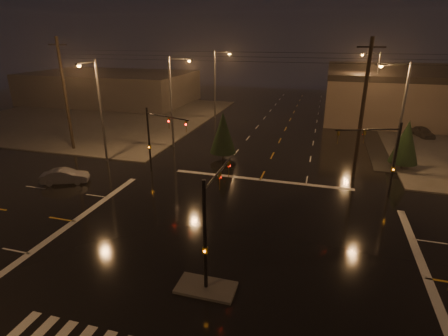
# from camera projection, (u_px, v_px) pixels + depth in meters

# --- Properties ---
(ground) EXTENTS (140.00, 140.00, 0.00)m
(ground) POSITION_uv_depth(u_px,v_px,m) (227.00, 246.00, 21.30)
(ground) COLOR black
(ground) RESTS_ON ground
(sidewalk_nw) EXTENTS (36.00, 36.00, 0.12)m
(sidewalk_nw) POSITION_uv_depth(u_px,v_px,m) (98.00, 116.00, 56.02)
(sidewalk_nw) COLOR #413E3A
(sidewalk_nw) RESTS_ON ground
(median_island) EXTENTS (3.00, 1.60, 0.15)m
(median_island) POSITION_uv_depth(u_px,v_px,m) (206.00, 288.00, 17.68)
(median_island) COLOR #413E3A
(median_island) RESTS_ON ground
(stop_bar_far) EXTENTS (16.00, 0.50, 0.01)m
(stop_bar_far) POSITION_uv_depth(u_px,v_px,m) (260.00, 180.00, 31.18)
(stop_bar_far) COLOR beige
(stop_bar_far) RESTS_ON ground
(commercial_block) EXTENTS (30.00, 18.00, 5.60)m
(commercial_block) POSITION_uv_depth(u_px,v_px,m) (111.00, 87.00, 67.14)
(commercial_block) COLOR #453E3D
(commercial_block) RESTS_ON ground
(signal_mast_median) EXTENTS (0.25, 4.59, 6.00)m
(signal_mast_median) POSITION_uv_depth(u_px,v_px,m) (211.00, 215.00, 17.21)
(signal_mast_median) COLOR black
(signal_mast_median) RESTS_ON ground
(signal_mast_ne) EXTENTS (4.84, 1.86, 6.00)m
(signal_mast_ne) POSITION_uv_depth(u_px,v_px,m) (383.00, 151.00, 26.60)
(signal_mast_ne) COLOR black
(signal_mast_ne) RESTS_ON ground
(signal_mast_nw) EXTENTS (4.84, 1.86, 6.00)m
(signal_mast_nw) POSITION_uv_depth(u_px,v_px,m) (156.00, 133.00, 31.53)
(signal_mast_nw) COLOR black
(signal_mast_nw) RESTS_ON ground
(streetlight_1) EXTENTS (2.77, 0.32, 10.00)m
(streetlight_1) POSITION_uv_depth(u_px,v_px,m) (174.00, 96.00, 38.33)
(streetlight_1) COLOR #38383A
(streetlight_1) RESTS_ON ground
(streetlight_2) EXTENTS (2.77, 0.32, 10.00)m
(streetlight_2) POSITION_uv_depth(u_px,v_px,m) (217.00, 80.00, 52.70)
(streetlight_2) COLOR #38383A
(streetlight_2) RESTS_ON ground
(streetlight_3) EXTENTS (2.77, 0.32, 10.00)m
(streetlight_3) POSITION_uv_depth(u_px,v_px,m) (398.00, 111.00, 30.72)
(streetlight_3) COLOR #38383A
(streetlight_3) RESTS_ON ground
(streetlight_4) EXTENTS (2.77, 0.32, 10.00)m
(streetlight_4) POSITION_uv_depth(u_px,v_px,m) (374.00, 84.00, 48.70)
(streetlight_4) COLOR #38383A
(streetlight_4) RESTS_ON ground
(streetlight_5) EXTENTS (0.32, 2.77, 10.00)m
(streetlight_5) POSITION_uv_depth(u_px,v_px,m) (98.00, 105.00, 33.45)
(streetlight_5) COLOR #38383A
(streetlight_5) RESTS_ON ground
(utility_pole_0) EXTENTS (2.20, 0.32, 12.00)m
(utility_pole_0) POSITION_uv_depth(u_px,v_px,m) (65.00, 95.00, 37.42)
(utility_pole_0) COLOR black
(utility_pole_0) RESTS_ON ground
(utility_pole_1) EXTENTS (2.20, 0.32, 12.00)m
(utility_pole_1) POSITION_uv_depth(u_px,v_px,m) (362.00, 110.00, 29.64)
(utility_pole_1) COLOR black
(utility_pole_1) RESTS_ON ground
(conifer_0) EXTENTS (2.62, 2.62, 4.80)m
(conifer_0) POSITION_uv_depth(u_px,v_px,m) (406.00, 142.00, 32.69)
(conifer_0) COLOR black
(conifer_0) RESTS_ON ground
(conifer_3) EXTENTS (2.70, 2.70, 4.92)m
(conifer_3) POSITION_uv_depth(u_px,v_px,m) (223.00, 133.00, 35.55)
(conifer_3) COLOR black
(conifer_3) RESTS_ON ground
(car_parked) EXTENTS (2.70, 4.14, 1.31)m
(car_parked) POSITION_uv_depth(u_px,v_px,m) (423.00, 132.00, 44.19)
(car_parked) COLOR black
(car_parked) RESTS_ON ground
(car_crossing) EXTENTS (4.10, 2.85, 1.28)m
(car_crossing) POSITION_uv_depth(u_px,v_px,m) (65.00, 176.00, 30.23)
(car_crossing) COLOR #5C5D64
(car_crossing) RESTS_ON ground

